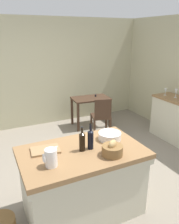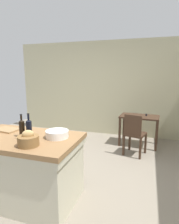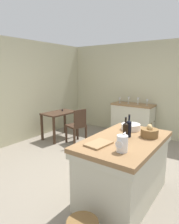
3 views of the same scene
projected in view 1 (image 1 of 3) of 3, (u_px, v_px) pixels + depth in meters
The scene contains 14 objects.
ground_plane at pixel (90, 175), 3.72m from camera, with size 6.76×6.76×0.00m, color gray.
wall_back at pixel (44, 73), 5.50m from camera, with size 5.32×0.12×2.60m, color #B7B28E.
island_table at pixel (83, 179), 2.81m from camera, with size 1.49×0.90×0.90m.
side_cabinet at pixel (177, 120), 4.80m from camera, with size 0.52×1.16×0.92m.
writing_desk at pixel (91, 102), 5.52m from camera, with size 0.94×0.63×0.78m.
wooden_chair at pixel (101, 116), 4.97m from camera, with size 0.49×0.49×0.90m.
pitcher at pixel (51, 158), 2.33m from camera, with size 0.17×0.13×0.24m.
wash_bowl at pixel (110, 136), 2.94m from camera, with size 0.30×0.30×0.09m, color white.
bread_basket at pixel (112, 150), 2.55m from camera, with size 0.24×0.24×0.19m.
cutting_board at pixel (45, 150), 2.66m from camera, with size 0.34×0.23×0.02m, color #99754C.
wine_bottle_dark at pixel (91, 139), 2.68m from camera, with size 0.07×0.07×0.32m.
wine_bottle_amber at pixel (82, 141), 2.64m from camera, with size 0.07×0.07×0.31m.
wine_glass_middle at pixel (176, 92), 4.73m from camera, with size 0.07×0.07×0.19m.
wine_glass_right at pixel (166, 91), 4.92m from camera, with size 0.07×0.07×0.15m.
Camera 1 is at (-1.38, -2.84, 2.22)m, focal length 35.89 mm.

